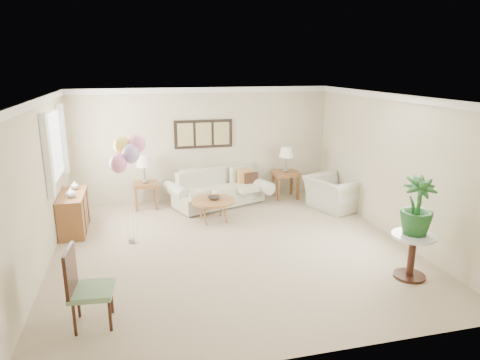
{
  "coord_description": "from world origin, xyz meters",
  "views": [
    {
      "loc": [
        -1.53,
        -6.73,
        3.09
      ],
      "look_at": [
        0.28,
        0.6,
        1.05
      ],
      "focal_mm": 32.0,
      "sensor_mm": 36.0,
      "label": 1
    }
  ],
  "objects_px": {
    "sofa": "(219,191)",
    "armchair": "(334,193)",
    "coffee_table": "(213,201)",
    "balloon_cluster": "(127,152)",
    "accent_chair": "(85,286)"
  },
  "relations": [
    {
      "from": "sofa",
      "to": "armchair",
      "type": "height_order",
      "value": "sofa"
    },
    {
      "from": "sofa",
      "to": "coffee_table",
      "type": "relative_size",
      "value": 2.78
    },
    {
      "from": "sofa",
      "to": "balloon_cluster",
      "type": "height_order",
      "value": "balloon_cluster"
    },
    {
      "from": "coffee_table",
      "to": "balloon_cluster",
      "type": "xyz_separation_m",
      "value": [
        -1.6,
        -0.75,
        1.24
      ]
    },
    {
      "from": "accent_chair",
      "to": "balloon_cluster",
      "type": "height_order",
      "value": "balloon_cluster"
    },
    {
      "from": "sofa",
      "to": "accent_chair",
      "type": "xyz_separation_m",
      "value": [
        -2.46,
        -4.23,
        0.21
      ]
    },
    {
      "from": "armchair",
      "to": "balloon_cluster",
      "type": "bearing_deg",
      "value": 83.19
    },
    {
      "from": "coffee_table",
      "to": "balloon_cluster",
      "type": "relative_size",
      "value": 0.45
    },
    {
      "from": "sofa",
      "to": "balloon_cluster",
      "type": "distance_m",
      "value": 2.93
    },
    {
      "from": "coffee_table",
      "to": "armchair",
      "type": "bearing_deg",
      "value": 2.48
    },
    {
      "from": "accent_chair",
      "to": "sofa",
      "type": "bearing_deg",
      "value": 59.79
    },
    {
      "from": "coffee_table",
      "to": "balloon_cluster",
      "type": "distance_m",
      "value": 2.16
    },
    {
      "from": "coffee_table",
      "to": "accent_chair",
      "type": "xyz_separation_m",
      "value": [
        -2.15,
        -3.21,
        0.12
      ]
    },
    {
      "from": "coffee_table",
      "to": "accent_chair",
      "type": "height_order",
      "value": "accent_chair"
    },
    {
      "from": "sofa",
      "to": "coffee_table",
      "type": "distance_m",
      "value": 1.07
    }
  ]
}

